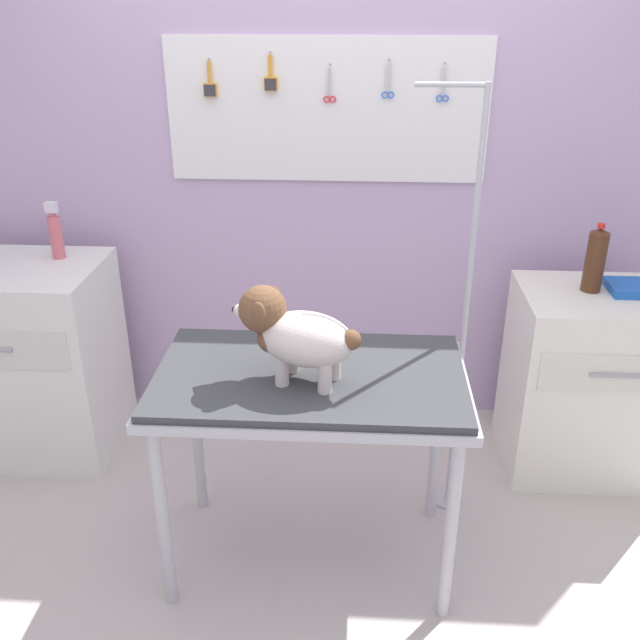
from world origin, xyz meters
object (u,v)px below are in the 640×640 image
object	(u,v)px
grooming_table	(310,392)
grooming_arm	(461,334)
counter_left	(24,358)
shampoo_bottle	(56,234)
dog	(294,333)
soda_bottle	(595,260)
cabinet_right	(589,381)

from	to	relation	value
grooming_table	grooming_arm	bearing A→B (deg)	31.38
counter_left	shampoo_bottle	world-z (taller)	shampoo_bottle
grooming_table	grooming_arm	xyz separation A→B (m)	(0.56, 0.34, 0.07)
grooming_arm	counter_left	xyz separation A→B (m)	(-1.94, 0.34, -0.35)
shampoo_bottle	dog	bearing A→B (deg)	-36.68
dog	shampoo_bottle	size ratio (longest dim) A/B	1.70
grooming_table	dog	distance (m)	0.26
grooming_table	shampoo_bottle	xyz separation A→B (m)	(-1.19, 0.80, 0.29)
grooming_table	grooming_arm	distance (m)	0.66
dog	soda_bottle	size ratio (longest dim) A/B	1.48
grooming_arm	counter_left	bearing A→B (deg)	170.05
grooming_arm	shampoo_bottle	bearing A→B (deg)	165.16
grooming_table	grooming_arm	world-z (taller)	grooming_arm
dog	counter_left	distance (m)	1.61
grooming_table	counter_left	xyz separation A→B (m)	(-1.38, 0.68, -0.28)
cabinet_right	grooming_table	bearing A→B (deg)	-150.29
shampoo_bottle	soda_bottle	distance (m)	2.33
cabinet_right	counter_left	bearing A→B (deg)	-179.97
grooming_table	dog	xyz separation A→B (m)	(-0.05, -0.05, 0.25)
soda_bottle	shampoo_bottle	bearing A→B (deg)	177.97
soda_bottle	grooming_arm	bearing A→B (deg)	-147.00
grooming_table	cabinet_right	size ratio (longest dim) A/B	1.29
dog	cabinet_right	bearing A→B (deg)	30.38
grooming_table	soda_bottle	distance (m)	1.37
grooming_table	cabinet_right	bearing A→B (deg)	29.71
grooming_arm	cabinet_right	xyz separation A→B (m)	(0.64, 0.34, -0.39)
shampoo_bottle	grooming_arm	bearing A→B (deg)	-14.84
shampoo_bottle	soda_bottle	bearing A→B (deg)	-2.03
counter_left	soda_bottle	size ratio (longest dim) A/B	3.11
cabinet_right	grooming_arm	bearing A→B (deg)	-151.80
counter_left	grooming_table	bearing A→B (deg)	-26.18
shampoo_bottle	soda_bottle	xyz separation A→B (m)	(2.33, -0.08, -0.04)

